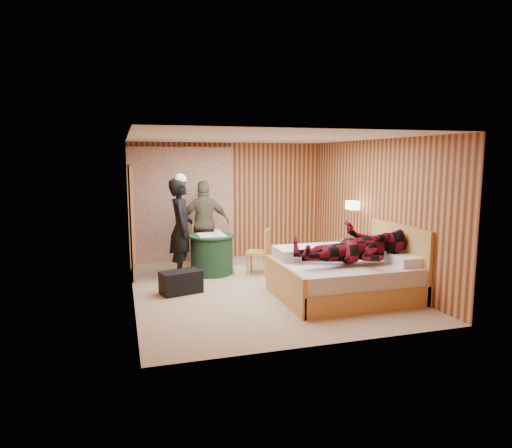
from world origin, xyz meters
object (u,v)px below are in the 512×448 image
object	(u,v)px
duffel_bag	(181,282)
man_on_bed	(355,237)
wall_lamp	(353,205)
chair_far	(204,240)
woman_standing	(181,228)
bed	(345,276)
man_at_table	(205,223)
chair_near	(262,248)
nightstand	(347,258)
round_table	(212,254)

from	to	relation	value
duffel_bag	man_on_bed	xyz separation A→B (m)	(2.50, -1.13, 0.81)
wall_lamp	chair_far	distance (m)	3.02
duffel_bag	woman_standing	world-z (taller)	woman_standing
bed	man_at_table	distance (m)	3.27
wall_lamp	man_on_bed	world-z (taller)	man_on_bed
wall_lamp	chair_near	distance (m)	1.89
duffel_bag	man_on_bed	distance (m)	2.86
nightstand	round_table	xyz separation A→B (m)	(-2.51, 0.61, 0.11)
round_table	woman_standing	distance (m)	0.79
nightstand	chair_near	world-z (taller)	chair_near
wall_lamp	man_on_bed	distance (m)	1.73
chair_far	chair_near	size ratio (longest dim) A/B	1.08
woman_standing	man_at_table	world-z (taller)	woman_standing
round_table	man_on_bed	distance (m)	2.92
chair_far	man_at_table	distance (m)	0.33
bed	chair_far	bearing A→B (deg)	123.78
wall_lamp	duffel_bag	xyz separation A→B (m)	(-3.27, -0.39, -1.12)
round_table	man_at_table	xyz separation A→B (m)	(0.00, 0.71, 0.48)
chair_near	woman_standing	world-z (taller)	woman_standing
chair_far	chair_near	distance (m)	1.35
chair_far	duffel_bag	size ratio (longest dim) A/B	1.44
bed	round_table	distance (m)	2.66
round_table	woman_standing	world-z (taller)	woman_standing
chair_near	duffel_bag	size ratio (longest dim) A/B	1.34
chair_near	nightstand	bearing A→B (deg)	108.50
round_table	chair_near	bearing A→B (deg)	-20.37
chair_near	man_at_table	size ratio (longest dim) A/B	0.50
man_on_bed	duffel_bag	bearing A→B (deg)	155.74
wall_lamp	chair_near	size ratio (longest dim) A/B	0.30
wall_lamp	bed	size ratio (longest dim) A/B	0.13
nightstand	chair_far	distance (m)	2.86
bed	chair_far	size ratio (longest dim) A/B	2.22
chair_near	man_on_bed	world-z (taller)	man_on_bed
wall_lamp	bed	bearing A→B (deg)	-121.83
nightstand	chair_near	distance (m)	1.66
bed	man_at_table	bearing A→B (deg)	122.86
nightstand	man_on_bed	world-z (taller)	man_on_bed
wall_lamp	duffel_bag	distance (m)	3.48
bed	nightstand	size ratio (longest dim) A/B	3.80
man_at_table	chair_near	bearing A→B (deg)	135.08
chair_far	woman_standing	bearing A→B (deg)	-148.93
round_table	duffel_bag	xyz separation A→B (m)	(-0.72, -1.10, -0.20)
wall_lamp	chair_far	xyz separation A→B (m)	(-2.58, 1.38, -0.76)
chair_near	man_at_table	distance (m)	1.41
round_table	man_on_bed	xyz separation A→B (m)	(1.78, -2.23, 0.61)
chair_far	bed	bearing A→B (deg)	-80.17
wall_lamp	duffel_bag	bearing A→B (deg)	-173.18
chair_near	woman_standing	size ratio (longest dim) A/B	0.47
bed	chair_near	size ratio (longest dim) A/B	2.39
duffel_bag	man_at_table	bearing A→B (deg)	52.49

